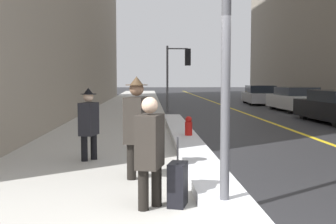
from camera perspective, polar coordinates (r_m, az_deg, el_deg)
name	(u,v)px	position (r m, az deg, el deg)	size (l,w,h in m)	color
sidewalk_slab	(123,116)	(19.57, -6.15, -0.52)	(4.00, 80.00, 0.01)	#B2AFA8
road_centre_stripe	(251,115)	(20.11, 11.17, -0.45)	(0.16, 80.00, 0.00)	gold
snow_bank_curb	(188,142)	(10.86, 2.68, -4.11)	(0.69, 14.96, 0.18)	white
traffic_light_near	(180,64)	(22.72, 1.68, 6.51)	(1.31, 0.32, 3.47)	#515156
pedestrian_with_shoulder_bag	(150,147)	(5.54, -2.43, -4.81)	(0.40, 0.72, 1.49)	black
pedestrian_nearside	(137,123)	(7.20, -4.25, -1.53)	(0.45, 0.61, 1.76)	black
pedestrian_in_fedora	(89,121)	(8.92, -10.69, -1.23)	(0.39, 0.53, 1.53)	black
parked_car_white	(295,100)	(23.33, 16.86, 1.62)	(1.91, 4.56, 1.28)	silver
parked_car_silver	(260,95)	(29.29, 12.33, 2.23)	(2.14, 4.56, 1.26)	#B2B2B7
rolling_suitcase	(178,185)	(5.74, 1.32, -9.79)	(0.31, 0.41, 0.95)	black
fire_hydrant	(189,129)	(11.51, 2.80, -2.34)	(0.20, 0.20, 0.70)	red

